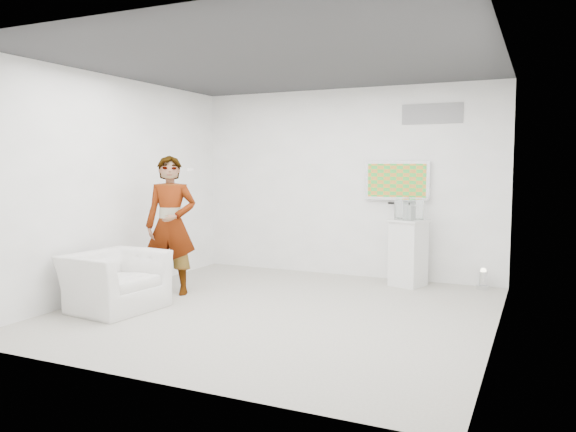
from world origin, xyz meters
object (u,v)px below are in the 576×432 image
(floor_uplight, at_px, (483,279))
(pedestal, at_px, (408,253))
(armchair, at_px, (115,281))
(tv, at_px, (397,180))
(person, at_px, (171,225))

(floor_uplight, bearing_deg, pedestal, -168.79)
(armchair, bearing_deg, tv, -33.62)
(person, height_order, pedestal, person)
(armchair, xyz_separation_m, pedestal, (3.00, 2.87, 0.14))
(armchair, distance_m, pedestal, 4.16)
(floor_uplight, bearing_deg, person, -151.92)
(person, xyz_separation_m, pedestal, (2.87, 1.88, -0.47))
(person, relative_size, armchair, 1.76)
(tv, relative_size, person, 0.52)
(floor_uplight, bearing_deg, armchair, -142.74)
(tv, xyz_separation_m, person, (-2.60, -2.24, -0.59))
(armchair, bearing_deg, floor_uplight, -46.13)
(tv, bearing_deg, armchair, -130.24)
(person, distance_m, armchair, 1.17)
(person, bearing_deg, floor_uplight, 6.15)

